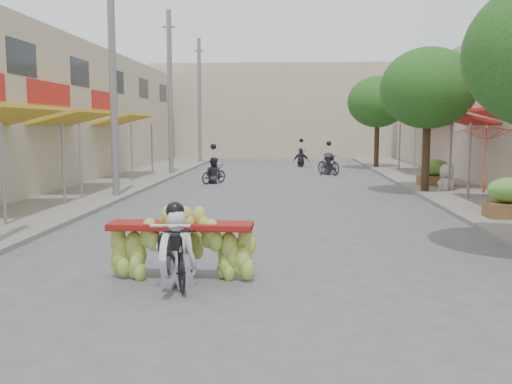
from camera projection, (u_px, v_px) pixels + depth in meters
name	position (u px, v px, depth m)	size (l,w,h in m)	color
ground	(247.00, 324.00, 7.17)	(120.00, 120.00, 0.00)	#59595E
sidewalk_left	(100.00, 187.00, 22.47)	(4.00, 60.00, 0.12)	gray
sidewalk_right	(461.00, 190.00, 21.61)	(4.00, 60.00, 0.12)	gray
far_building	(285.00, 112.00, 44.43)	(20.00, 6.00, 7.00)	#BEB296
utility_pole_mid	(113.00, 79.00, 18.93)	(0.60, 0.24, 8.00)	slate
utility_pole_far	(170.00, 94.00, 27.85)	(0.60, 0.24, 8.00)	slate
utility_pole_back	(199.00, 101.00, 36.77)	(0.60, 0.24, 8.00)	slate
street_tree_mid	(428.00, 89.00, 20.28)	(3.40, 3.40, 5.25)	#3A2719
street_tree_far	(378.00, 102.00, 32.17)	(3.40, 3.40, 5.25)	#3A2719
produce_crate_mid	(511.00, 195.00, 14.64)	(1.20, 0.88, 1.16)	brown
produce_crate_far	(434.00, 170.00, 22.57)	(1.20, 0.88, 1.16)	brown
banana_motorbike	(178.00, 237.00, 8.95)	(2.31, 1.85, 2.25)	black
market_umbrella	(487.00, 123.00, 15.25)	(2.68, 2.68, 1.88)	red
pedestrian	(448.00, 164.00, 20.88)	(1.10, 0.98, 1.92)	silver
bg_motorbike_a	(214.00, 166.00, 24.35)	(1.21, 1.54, 1.95)	black
bg_motorbike_b	(329.00, 158.00, 28.60)	(1.41, 1.76, 1.95)	black
bg_motorbike_c	(301.00, 154.00, 34.32)	(0.99, 1.76, 1.95)	black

